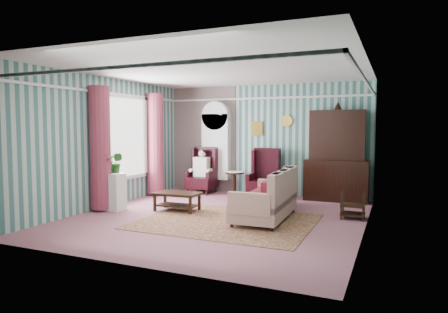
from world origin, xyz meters
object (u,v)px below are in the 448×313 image
at_px(wingback_left, 202,170).
at_px(round_side_table, 235,183).
at_px(bookcase, 216,151).
at_px(coffee_table, 177,202).
at_px(wingback_right, 264,173).
at_px(seated_woman, 202,172).
at_px(dresser_hutch, 337,152).
at_px(plant_stand, 111,192).
at_px(sofa, 265,191).
at_px(nest_table, 353,205).
at_px(floral_armchair, 274,183).

bearing_deg(wingback_left, round_side_table, 9.46).
bearing_deg(bookcase, coffee_table, -83.71).
height_order(wingback_right, seated_woman, wingback_right).
distance_m(bookcase, wingback_right, 1.63).
distance_m(dresser_hutch, seated_woman, 3.56).
bearing_deg(plant_stand, sofa, 8.62).
height_order(nest_table, sofa, sofa).
relative_size(floral_armchair, coffee_table, 1.10).
bearing_deg(wingback_right, plant_stand, -132.84).
height_order(nest_table, floral_armchair, floral_armchair).
distance_m(dresser_hutch, coffee_table, 4.01).
bearing_deg(coffee_table, round_side_table, 81.56).
height_order(wingback_right, nest_table, wingback_right).
relative_size(round_side_table, sofa, 0.30).
height_order(round_side_table, coffee_table, round_side_table).
distance_m(bookcase, round_side_table, 1.07).
distance_m(nest_table, plant_stand, 5.02).
height_order(dresser_hutch, round_side_table, dresser_hutch).
xyz_separation_m(sofa, coffee_table, (-1.96, -0.01, -0.35)).
bearing_deg(seated_woman, plant_stand, -106.22).
height_order(wingback_left, seated_woman, wingback_left).
height_order(dresser_hutch, sofa, dresser_hutch).
xyz_separation_m(wingback_right, round_side_table, (-0.85, 0.15, -0.33)).
bearing_deg(dresser_hutch, bookcase, 177.89).
relative_size(dresser_hutch, seated_woman, 2.00).
distance_m(wingback_right, coffee_table, 2.60).
bearing_deg(nest_table, coffee_table, -168.61).
bearing_deg(floral_armchair, coffee_table, 117.80).
relative_size(round_side_table, floral_armchair, 0.57).
distance_m(bookcase, sofa, 3.51).
bearing_deg(wingback_right, nest_table, -33.75).
bearing_deg(wingback_left, sofa, -41.99).
bearing_deg(dresser_hutch, sofa, -111.64).
bearing_deg(sofa, wingback_left, 46.10).
relative_size(round_side_table, plant_stand, 0.75).
relative_size(nest_table, coffee_table, 0.56).
distance_m(round_side_table, floral_armchair, 1.80).
xyz_separation_m(plant_stand, sofa, (3.30, 0.50, 0.15)).
xyz_separation_m(wingback_right, plant_stand, (-2.55, -2.75, -0.22)).
relative_size(dresser_hutch, wingback_right, 1.89).
bearing_deg(wingback_left, floral_armchair, -22.44).
xyz_separation_m(dresser_hutch, plant_stand, (-4.30, -3.02, -0.78)).
bearing_deg(dresser_hutch, coffee_table, -139.45).
xyz_separation_m(wingback_left, sofa, (2.50, -2.25, -0.07)).
relative_size(sofa, floral_armchair, 1.87).
xyz_separation_m(wingback_right, seated_woman, (-1.75, 0.00, -0.04)).
height_order(dresser_hutch, coffee_table, dresser_hutch).
relative_size(wingback_left, seated_woman, 1.06).
relative_size(wingback_left, nest_table, 2.31).
xyz_separation_m(round_side_table, floral_armchair, (1.40, -1.10, 0.23)).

